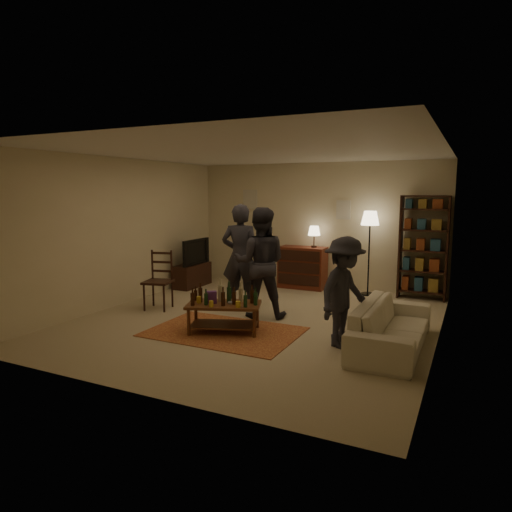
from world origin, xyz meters
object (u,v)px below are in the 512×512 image
Objects in this scene: coffee_table at (223,306)px; person_right at (260,263)px; tv_stand at (192,269)px; person_by_sofa at (344,292)px; sofa at (392,326)px; bookshelf at (423,246)px; floor_lamp at (370,224)px; person_left at (241,257)px; dining_chair at (159,277)px; dresser at (303,266)px.

person_right is (0.13, 1.01, 0.52)m from coffee_table.
tv_stand is 2.91m from person_right.
sofa is at bearing -53.75° from person_by_sofa.
person_by_sofa is at bearing 132.48° from person_right.
person_right is at bearing -131.97° from bookshelf.
person_right is (-2.29, -2.55, -0.12)m from bookshelf.
person_by_sofa is (0.37, -3.27, -0.69)m from floor_lamp.
tv_stand is 4.84m from bookshelf.
bookshelf is (4.69, 0.98, 0.65)m from tv_stand.
person_left is at bearing -33.65° from tv_stand.
tv_stand is 0.52× the size of bookshelf.
person_left reaches higher than dining_chair.
bookshelf is at bearing 20.59° from dining_chair.
person_by_sofa reaches higher than tv_stand.
floor_lamp is at bearing -2.54° from dresser.
floor_lamp reaches higher than dining_chair.
dining_chair is at bearing -12.00° from person_right.
sofa is at bearing 147.47° from person_left.
person_by_sofa reaches higher than dining_chair.
dining_chair is 4.14m from sofa.
person_left is (-0.39, -2.15, 0.46)m from dresser.
person_by_sofa reaches higher than sofa.
coffee_table reaches higher than sofa.
bookshelf reaches higher than tv_stand.
person_left is at bearing -51.89° from person_right.
person_by_sofa is at bearing -100.74° from bookshelf.
coffee_table is 3.44m from tv_stand.
dining_chair is 3.57m from person_by_sofa.
sofa is at bearing -90.82° from bookshelf.
person_left is at bearing -141.96° from bookshelf.
dining_chair is (-1.74, 0.74, 0.16)m from coffee_table.
coffee_table is at bearing 99.09° from sofa.
tv_stand reaches higher than coffee_table.
coffee_table is 1.14× the size of dining_chair.
person_right is (-1.28, -2.42, -0.53)m from floor_lamp.
sofa is (2.39, -3.11, -0.17)m from dresser.
bookshelf is 3.43m from person_right.
coffee_table is at bearing 62.52° from person_right.
dining_chair is 0.51× the size of sofa.
coffee_table is 0.71× the size of floor_lamp.
sofa is at bearing -25.34° from tv_stand.
coffee_table is at bearing 93.65° from person_left.
person_right reaches higher than coffee_table.
person_by_sofa is at bearing -30.84° from tv_stand.
bookshelf is at bearing 1.57° from dresser.
dresser is at bearing 44.44° from dining_chair.
person_left is at bearing 78.12° from person_by_sofa.
floor_lamp reaches higher than tv_stand.
floor_lamp reaches higher than person_by_sofa.
bookshelf reaches higher than person_by_sofa.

